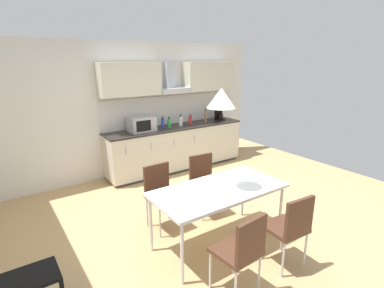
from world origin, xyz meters
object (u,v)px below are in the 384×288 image
bottle_white (181,121)px  dining_table (219,192)px  bottle_brown (206,116)px  bottle_blue (163,123)px  coffee_maker (219,113)px  bottle_red (190,120)px  pendant_lamp (221,98)px  chair_far_left (161,190)px  microwave (142,124)px  bottle_green (169,123)px  chair_far_right (204,178)px  chair_near_right (291,224)px  chair_near_left (242,247)px

bottle_white → dining_table: bottle_white is taller
bottle_brown → bottle_blue: size_ratio=1.40×
coffee_maker → bottle_red: (-0.81, -0.02, -0.06)m
bottle_blue → pendant_lamp: size_ratio=0.71×
chair_far_left → bottle_red: bearing=46.4°
microwave → bottle_green: size_ratio=2.22×
chair_far_right → pendant_lamp: bearing=-115.3°
microwave → coffee_maker: bearing=0.8°
chair_near_right → bottle_blue: bearing=83.9°
dining_table → chair_far_right: chair_far_right is taller
chair_far_left → pendant_lamp: (0.36, -0.78, 1.29)m
coffee_maker → chair_near_left: (-2.52, -3.39, -0.52)m
dining_table → bottle_brown: bearing=55.8°
bottle_white → chair_near_right: bottle_white is taller
bottle_brown → pendant_lamp: (-1.72, -2.53, 0.78)m
bottle_green → bottle_red: 0.53m
chair_near_right → pendant_lamp: 1.55m
chair_near_left → bottle_white: bearing=66.4°
bottle_blue → chair_near_left: 3.60m
pendant_lamp → bottle_brown: bearing=55.8°
bottle_brown → bottle_white: 0.61m
coffee_maker → bottle_white: bearing=-177.7°
pendant_lamp → dining_table: bearing=-82.9°
bottle_blue → chair_far_left: bottle_blue is taller
bottle_brown → bottle_green: 0.89m
microwave → chair_near_left: 3.46m
dining_table → bottle_green: bearing=72.0°
dining_table → chair_near_left: size_ratio=1.85×
dining_table → chair_far_left: bearing=115.0°
bottle_brown → bottle_red: bottle_brown is taller
bottle_white → pendant_lamp: bearing=-113.3°
bottle_brown → dining_table: (-1.72, -2.53, -0.33)m
microwave → bottle_brown: bearing=-2.2°
bottle_brown → bottle_green: size_ratio=1.48×
bottle_brown → bottle_red: (-0.36, 0.06, -0.04)m
bottle_green → chair_near_right: bottle_green is taller
dining_table → chair_near_right: bearing=-65.5°
chair_near_right → pendant_lamp: bearing=114.5°
bottle_green → bottle_red: size_ratio=1.01×
microwave → chair_far_left: microwave is taller
microwave → pendant_lamp: bearing=-95.4°
bottle_red → dining_table: 2.94m
bottle_white → chair_far_left: bearing=-129.5°
chair_far_left → pendant_lamp: pendant_lamp is taller
bottle_blue → pendant_lamp: pendant_lamp is taller
bottle_green → chair_near_left: 3.58m
bottle_red → chair_near_right: bottle_red is taller
chair_near_left → chair_near_right: bearing=0.0°
microwave → coffee_maker: coffee_maker is taller
bottle_white → chair_far_left: bottle_white is taller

